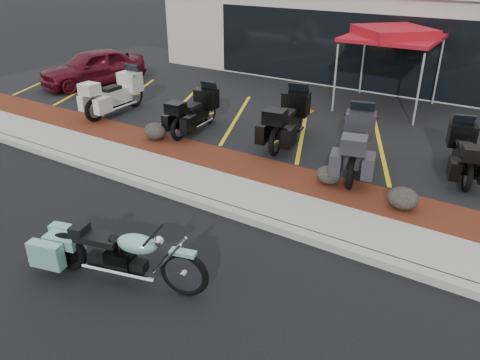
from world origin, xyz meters
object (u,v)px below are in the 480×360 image
Objects in this scene: touring_white at (134,86)px; popup_canopy at (393,35)px; parked_car at (93,67)px; hero_cruiser at (184,267)px; traffic_cone at (307,105)px.

touring_white is 8.17m from popup_canopy.
parked_car is 1.29× the size of popup_canopy.
popup_canopy is (-0.23, 10.51, 1.89)m from hero_cruiser.
traffic_cone is (4.91, 2.48, -0.46)m from touring_white.
touring_white is at bearing 123.77° from hero_cruiser.
popup_canopy reaches higher than traffic_cone.
popup_canopy is (6.79, 4.25, 1.57)m from touring_white.
popup_canopy is (1.88, 1.77, 2.03)m from traffic_cone.
traffic_cone is at bearing -64.71° from touring_white.
hero_cruiser is 12.69m from parked_car.
hero_cruiser is 10.68m from popup_canopy.
hero_cruiser is 6.51× the size of traffic_cone.
traffic_cone is at bearing 89.04° from hero_cruiser.
traffic_cone is (8.15, 1.28, -0.43)m from parked_car.
hero_cruiser reaches higher than traffic_cone.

